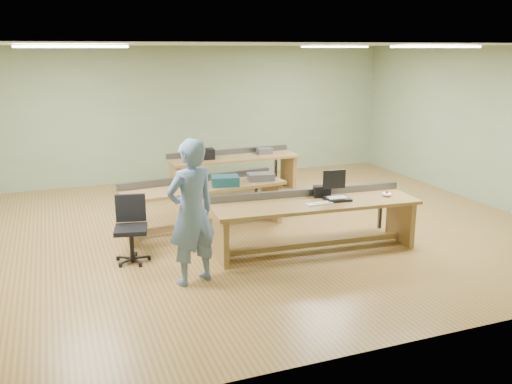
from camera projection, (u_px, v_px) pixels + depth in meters
floor at (239, 230)px, 9.07m from camera, size 10.00×10.00×0.00m
ceiling at (238, 45)px, 8.29m from camera, size 10.00×10.00×0.00m
wall_back at (181, 114)px, 12.29m from camera, size 10.00×0.04×3.00m
wall_front at (378, 209)px, 5.07m from camera, size 10.00×0.04×3.00m
wall_right at (485, 126)px, 10.39m from camera, size 0.04×8.00×3.00m
fluor_panels at (238, 47)px, 8.30m from camera, size 6.20×3.50×0.03m
workbench_front at (314, 214)px, 8.07m from camera, size 3.14×1.04×0.86m
workbench_mid at (204, 197)px, 9.01m from camera, size 2.80×1.03×0.86m
workbench_back at (234, 166)px, 11.35m from camera, size 2.77×0.86×0.86m
person at (191, 213)px, 6.82m from camera, size 0.80×0.65×1.89m
laptop_base at (337, 199)px, 8.09m from camera, size 0.39×0.33×0.04m
laptop_screen at (334, 179)px, 8.15m from camera, size 0.36×0.05×0.29m
keyboard at (319, 204)px, 7.87m from camera, size 0.40×0.16×0.02m
trackball_mouse at (387, 194)px, 8.29m from camera, size 0.16×0.18×0.07m
camera_bag at (322, 191)px, 8.25m from camera, size 0.28×0.22×0.17m
task_chair at (132, 238)px, 7.67m from camera, size 0.60×0.60×0.94m
parts_bin_teal at (225, 181)px, 8.94m from camera, size 0.50×0.42×0.16m
parts_bin_grey at (261, 177)px, 9.29m from camera, size 0.48×0.35×0.12m
mug at (192, 183)px, 8.92m from camera, size 0.14×0.14×0.09m
drinks_can at (193, 182)px, 8.94m from camera, size 0.07×0.07×0.12m
storage_box_back at (205, 154)px, 11.03m from camera, size 0.39×0.29×0.21m
tray_back at (265, 151)px, 11.59m from camera, size 0.33×0.25×0.12m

